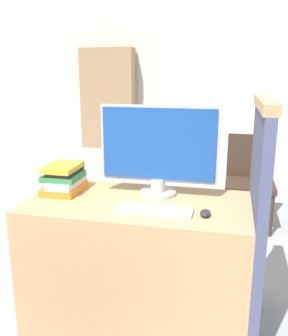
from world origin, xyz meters
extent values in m
cube|color=beige|center=(0.00, 5.44, 1.40)|extent=(12.00, 0.06, 2.80)
cube|color=tan|center=(0.00, 0.32, 0.37)|extent=(1.20, 0.63, 0.74)
cube|color=#474C70|center=(0.63, 0.37, 0.63)|extent=(0.05, 0.73, 1.25)
cube|color=tan|center=(0.63, 0.37, 1.28)|extent=(0.07, 0.73, 0.05)
cylinder|color=#B7B7BC|center=(0.09, 0.45, 0.75)|extent=(0.21, 0.21, 0.02)
cylinder|color=#B7B7BC|center=(0.09, 0.45, 0.80)|extent=(0.08, 0.08, 0.07)
cube|color=#B7B7BC|center=(0.09, 0.45, 1.04)|extent=(0.66, 0.01, 0.43)
cube|color=#19479E|center=(0.09, 0.45, 1.04)|extent=(0.63, 0.02, 0.40)
cube|color=silver|center=(0.12, 0.18, 0.75)|extent=(0.38, 0.13, 0.02)
ellipsoid|color=#262626|center=(0.37, 0.19, 0.76)|extent=(0.05, 0.09, 0.03)
cube|color=orange|center=(-0.46, 0.38, 0.76)|extent=(0.19, 0.26, 0.04)
cube|color=silver|center=(-0.44, 0.38, 0.80)|extent=(0.14, 0.26, 0.04)
cube|color=#2D7F42|center=(-0.46, 0.38, 0.84)|extent=(0.20, 0.21, 0.03)
cube|color=#232328|center=(-0.45, 0.38, 0.87)|extent=(0.14, 0.22, 0.02)
cube|color=gold|center=(-0.46, 0.38, 0.89)|extent=(0.18, 0.24, 0.03)
cylinder|color=#38281E|center=(0.48, 1.70, 0.19)|extent=(0.04, 0.04, 0.38)
cylinder|color=#38281E|center=(0.86, 1.70, 0.19)|extent=(0.04, 0.04, 0.38)
cylinder|color=#38281E|center=(0.48, 2.08, 0.19)|extent=(0.04, 0.04, 0.38)
cylinder|color=#38281E|center=(0.86, 2.08, 0.19)|extent=(0.04, 0.04, 0.38)
cube|color=#38281E|center=(0.67, 1.89, 0.41)|extent=(0.44, 0.44, 0.05)
cube|color=#38281E|center=(0.67, 2.09, 0.64)|extent=(0.44, 0.04, 0.41)
cube|color=#9E7A56|center=(-1.80, 5.20, 0.91)|extent=(0.99, 0.32, 1.83)
camera|label=1|loc=(0.47, -1.54, 1.43)|focal=40.00mm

